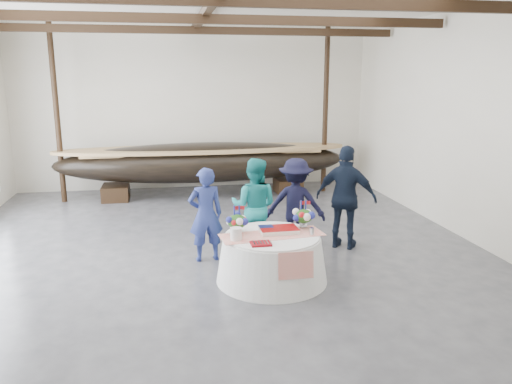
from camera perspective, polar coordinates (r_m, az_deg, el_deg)
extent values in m
cube|color=#3D3D42|center=(9.13, -4.36, -7.39)|extent=(10.00, 12.00, 0.01)
cube|color=silver|center=(14.56, -7.05, 9.35)|extent=(10.00, 0.02, 4.50)
cube|color=silver|center=(2.82, 7.92, -6.79)|extent=(10.00, 0.02, 4.50)
cube|color=silver|center=(10.37, 24.26, 6.76)|extent=(0.02, 12.00, 4.50)
cube|color=black|center=(7.63, -4.11, 21.04)|extent=(9.80, 0.12, 0.18)
cube|color=black|center=(10.10, -5.76, 19.08)|extent=(9.80, 0.12, 0.18)
cube|color=black|center=(12.58, -6.74, 17.88)|extent=(9.80, 0.12, 0.18)
cube|color=black|center=(8.63, -4.90, 20.98)|extent=(0.15, 11.76, 0.15)
cylinder|color=black|center=(13.55, -21.81, 8.23)|extent=(0.14, 0.14, 4.50)
cylinder|color=black|center=(13.98, 7.94, 9.16)|extent=(0.14, 0.14, 4.50)
cube|color=black|center=(13.66, -15.73, -0.04)|extent=(0.68, 0.88, 0.39)
cube|color=black|center=(13.99, 3.66, 0.75)|extent=(0.68, 0.88, 0.39)
ellipsoid|color=black|center=(13.48, -5.99, 3.39)|extent=(7.78, 1.56, 1.07)
cube|color=#9E7A4C|center=(13.44, -6.02, 4.62)|extent=(6.23, 1.02, 0.06)
cone|color=white|center=(8.00, 1.81, -7.61)|extent=(1.77, 1.77, 0.73)
cylinder|color=white|center=(7.87, 1.83, -5.06)|extent=(1.50, 1.50, 0.04)
cube|color=red|center=(7.86, 1.83, -4.90)|extent=(1.68, 0.73, 0.01)
cube|color=white|center=(7.98, 2.60, -4.40)|extent=(0.60, 0.40, 0.07)
cylinder|color=white|center=(7.60, -2.29, -4.82)|extent=(0.18, 0.18, 0.19)
cylinder|color=white|center=(8.05, -2.36, -3.73)|extent=(0.18, 0.18, 0.21)
cube|color=maroon|center=(7.42, 0.55, -5.92)|extent=(0.30, 0.24, 0.03)
cone|color=silver|center=(7.88, 6.37, -4.50)|extent=(0.09, 0.09, 0.12)
imported|color=navy|center=(8.75, -5.77, -2.58)|extent=(0.66, 0.48, 1.67)
imported|color=teal|center=(9.05, -0.20, -1.66)|extent=(1.05, 0.94, 1.77)
imported|color=black|center=(9.37, 4.55, -1.34)|extent=(1.26, 0.99, 1.72)
imported|color=black|center=(9.46, 10.25, -0.64)|extent=(1.22, 1.03, 1.95)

